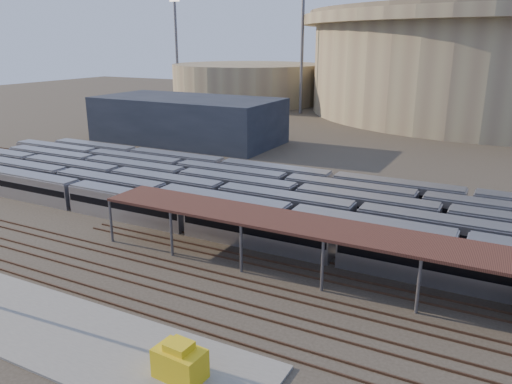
{
  "coord_description": "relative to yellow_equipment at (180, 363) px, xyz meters",
  "views": [
    {
      "loc": [
        31.7,
        -38.59,
        22.35
      ],
      "look_at": [
        5.22,
        12.0,
        4.96
      ],
      "focal_mm": 35.0,
      "sensor_mm": 36.0,
      "label": 1
    }
  ],
  "objects": [
    {
      "name": "ground",
      "position": [
        -13.61,
        15.23,
        -1.28
      ],
      "size": [
        420.0,
        420.0,
        0.0
      ],
      "primitive_type": "plane",
      "color": "#383026",
      "rests_on": "ground"
    },
    {
      "name": "apron",
      "position": [
        -18.61,
        0.23,
        -1.18
      ],
      "size": [
        50.0,
        9.0,
        0.2
      ],
      "primitive_type": "cube",
      "color": "gray",
      "rests_on": "ground"
    },
    {
      "name": "subway_trains",
      "position": [
        -9.51,
        33.73,
        0.52
      ],
      "size": [
        124.15,
        23.9,
        3.6
      ],
      "color": "#AAA9AE",
      "rests_on": "ground"
    },
    {
      "name": "inspection_shed",
      "position": [
        8.39,
        19.23,
        3.71
      ],
      "size": [
        60.3,
        6.0,
        5.3
      ],
      "color": "#58575C",
      "rests_on": "ground"
    },
    {
      "name": "empty_tracks",
      "position": [
        -13.61,
        10.23,
        -1.19
      ],
      "size": [
        170.0,
        9.62,
        0.18
      ],
      "color": "#4C3323",
      "rests_on": "ground"
    },
    {
      "name": "stadium",
      "position": [
        11.39,
        155.23,
        15.2
      ],
      "size": [
        124.0,
        124.0,
        32.5
      ],
      "color": "gray",
      "rests_on": "ground"
    },
    {
      "name": "secondary_arena",
      "position": [
        -73.61,
        145.23,
        5.72
      ],
      "size": [
        56.0,
        56.0,
        14.0
      ],
      "primitive_type": "cylinder",
      "color": "gray",
      "rests_on": "ground"
    },
    {
      "name": "service_building",
      "position": [
        -48.61,
        70.23,
        3.72
      ],
      "size": [
        42.0,
        20.0,
        10.0
      ],
      "primitive_type": "cube",
      "color": "#1E232D",
      "rests_on": "ground"
    },
    {
      "name": "floodlight_0",
      "position": [
        -43.61,
        125.23,
        19.37
      ],
      "size": [
        4.0,
        1.0,
        38.4
      ],
      "color": "#58575C",
      "rests_on": "ground"
    },
    {
      "name": "floodlight_1",
      "position": [
        -98.61,
        135.23,
        19.37
      ],
      "size": [
        4.0,
        1.0,
        38.4
      ],
      "color": "#58575C",
      "rests_on": "ground"
    },
    {
      "name": "floodlight_3",
      "position": [
        -23.61,
        175.23,
        19.37
      ],
      "size": [
        4.0,
        1.0,
        38.4
      ],
      "color": "#58575C",
      "rests_on": "ground"
    },
    {
      "name": "yellow_equipment",
      "position": [
        0.0,
        0.0,
        0.0
      ],
      "size": [
        3.59,
        2.39,
        2.15
      ],
      "primitive_type": "cube",
      "rotation": [
        0.0,
        0.0,
        -0.07
      ],
      "color": "gold",
      "rests_on": "apron"
    }
  ]
}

